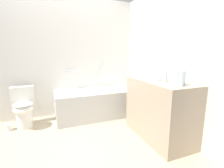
{
  "coord_description": "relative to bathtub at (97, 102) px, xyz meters",
  "views": [
    {
      "loc": [
        -0.33,
        -2.17,
        1.31
      ],
      "look_at": [
        0.65,
        0.27,
        0.78
      ],
      "focal_mm": 25.98,
      "sensor_mm": 36.0,
      "label": 1
    }
  ],
  "objects": [
    {
      "name": "sink_basin",
      "position": [
        0.6,
        -1.05,
        0.63
      ],
      "size": [
        0.3,
        0.3,
        0.06
      ],
      "primitive_type": "cylinder",
      "color": "white",
      "rests_on": "vanity_counter"
    },
    {
      "name": "ground_plane",
      "position": [
        -0.58,
        -0.9,
        -0.29
      ],
      "size": [
        3.98,
        3.98,
        0.0
      ],
      "primitive_type": "plane",
      "color": "#C1AD8E"
    },
    {
      "name": "water_bottle_1",
      "position": [
        0.67,
        -1.43,
        0.69
      ],
      "size": [
        0.07,
        0.07,
        0.2
      ],
      "color": "silver",
      "rests_on": "vanity_counter"
    },
    {
      "name": "bathtub",
      "position": [
        0.0,
        0.0,
        0.0
      ],
      "size": [
        1.64,
        0.71,
        1.11
      ],
      "color": "silver",
      "rests_on": "ground_plane"
    },
    {
      "name": "drinking_glass_0",
      "position": [
        0.69,
        -0.85,
        0.65
      ],
      "size": [
        0.08,
        0.08,
        0.09
      ],
      "primitive_type": "cylinder",
      "color": "white",
      "rests_on": "vanity_counter"
    },
    {
      "name": "water_bottle_3",
      "position": [
        0.6,
        -1.59,
        0.69
      ],
      "size": [
        0.06,
        0.06,
        0.2
      ],
      "color": "silver",
      "rests_on": "vanity_counter"
    },
    {
      "name": "drinking_glass_2",
      "position": [
        0.6,
        -0.81,
        0.64
      ],
      "size": [
        0.06,
        0.06,
        0.08
      ],
      "primitive_type": "cylinder",
      "color": "white",
      "rests_on": "vanity_counter"
    },
    {
      "name": "water_bottle_0",
      "position": [
        0.61,
        -1.28,
        0.68
      ],
      "size": [
        0.06,
        0.06,
        0.18
      ],
      "color": "silver",
      "rests_on": "vanity_counter"
    },
    {
      "name": "vanity_counter",
      "position": [
        0.64,
        -1.16,
        0.15
      ],
      "size": [
        0.55,
        1.1,
        0.89
      ],
      "primitive_type": "cube",
      "color": "tan",
      "rests_on": "ground_plane"
    },
    {
      "name": "water_bottle_2",
      "position": [
        0.68,
        -1.53,
        0.7
      ],
      "size": [
        0.06,
        0.06,
        0.22
      ],
      "color": "silver",
      "rests_on": "vanity_counter"
    },
    {
      "name": "sink_faucet",
      "position": [
        0.79,
        -1.05,
        0.64
      ],
      "size": [
        0.1,
        0.15,
        0.09
      ],
      "color": "silver",
      "rests_on": "vanity_counter"
    },
    {
      "name": "wall_back_tiled",
      "position": [
        -0.58,
        0.4,
        0.9
      ],
      "size": [
        3.38,
        0.1,
        2.38
      ],
      "primitive_type": "cube",
      "color": "silver",
      "rests_on": "ground_plane"
    },
    {
      "name": "toilet_paper_roll",
      "position": [
        -1.58,
        -0.06,
        -0.23
      ],
      "size": [
        0.11,
        0.11,
        0.12
      ],
      "primitive_type": "cylinder",
      "color": "white",
      "rests_on": "ground_plane"
    },
    {
      "name": "wall_right_mirror",
      "position": [
        0.96,
        -0.9,
        0.9
      ],
      "size": [
        0.1,
        2.9,
        2.38
      ],
      "primitive_type": "cube",
      "color": "silver",
      "rests_on": "ground_plane"
    },
    {
      "name": "toilet",
      "position": [
        -1.34,
        -0.01,
        0.06
      ],
      "size": [
        0.39,
        0.51,
        0.71
      ],
      "rotation": [
        0.0,
        0.0,
        -1.49
      ],
      "color": "white",
      "rests_on": "ground_plane"
    },
    {
      "name": "drinking_glass_1",
      "position": [
        0.62,
        -0.72,
        0.64
      ],
      "size": [
        0.07,
        0.07,
        0.08
      ],
      "primitive_type": "cylinder",
      "color": "white",
      "rests_on": "vanity_counter"
    }
  ]
}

